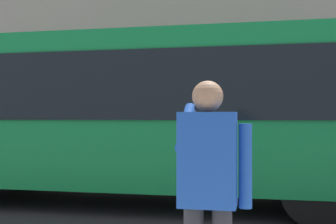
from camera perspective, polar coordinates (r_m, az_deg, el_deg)
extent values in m
plane|color=#232326|center=(8.03, 10.87, -12.11)|extent=(60.00, 60.00, 0.00)
cube|color=#0F7238|center=(8.16, -3.94, 0.07)|extent=(9.00, 2.50, 2.60)
cube|color=black|center=(6.97, -6.77, 3.49)|extent=(7.60, 0.06, 1.10)
cylinder|color=black|center=(10.42, -18.40, -6.66)|extent=(1.00, 0.28, 1.00)
cylinder|color=black|center=(9.05, 16.87, -7.59)|extent=(1.00, 0.28, 1.00)
cylinder|color=black|center=(6.88, 18.47, -9.79)|extent=(1.00, 0.28, 1.00)
cube|color=#1E4CAD|center=(3.11, 5.14, -6.09)|extent=(0.40, 0.24, 0.66)
sphere|color=#A87A5B|center=(3.10, 5.14, 2.02)|extent=(0.22, 0.22, 0.22)
cylinder|color=#1E4CAD|center=(3.10, 9.96, -6.86)|extent=(0.09, 0.09, 0.58)
cylinder|color=#1E4CAD|center=(3.28, 2.35, -1.97)|extent=(0.09, 0.48, 0.37)
cube|color=black|center=(3.41, 4.07, 1.44)|extent=(0.07, 0.01, 0.14)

